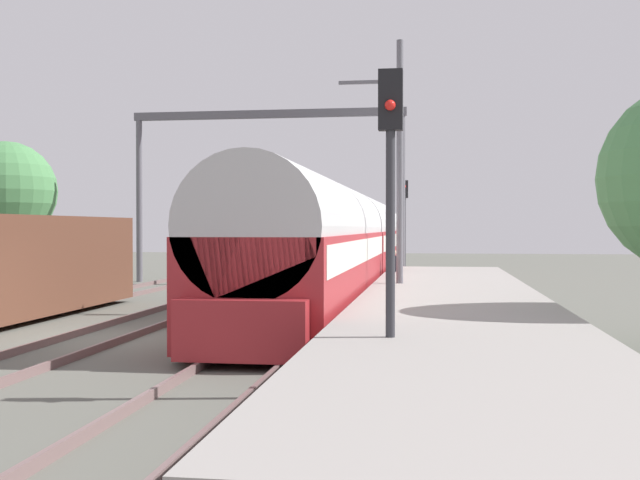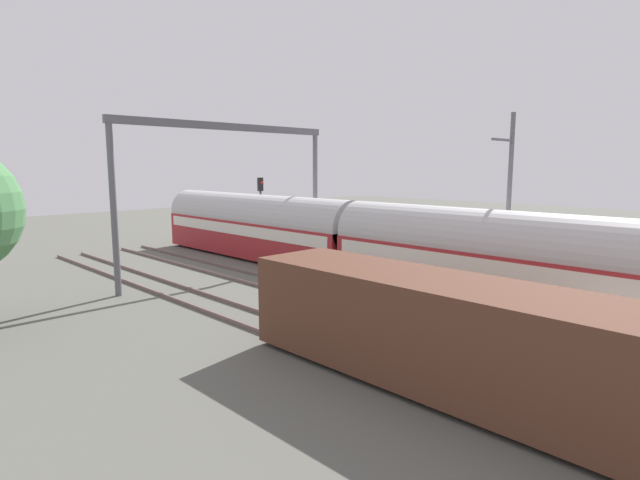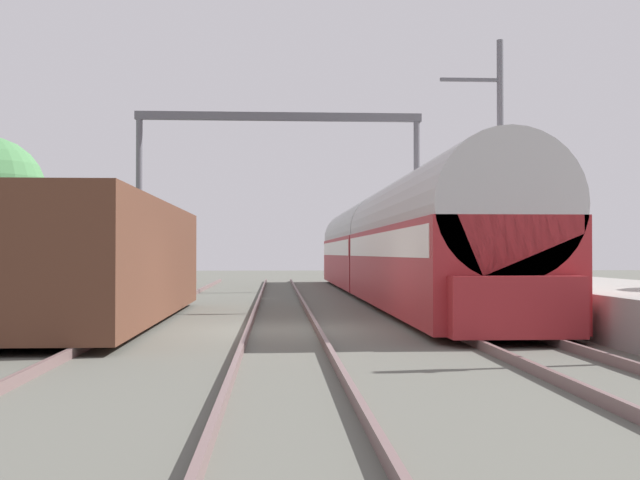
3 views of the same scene
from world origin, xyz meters
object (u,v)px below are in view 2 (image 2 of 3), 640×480
(person_crossing, at_px, (392,256))
(railway_signal_far, at_px, (261,204))
(catenary_gantry, at_px, (230,167))
(passenger_train, at_px, (355,240))
(freight_car, at_px, (466,339))

(person_crossing, bearing_deg, railway_signal_far, -5.42)
(catenary_gantry, bearing_deg, passenger_train, -50.39)
(railway_signal_far, bearing_deg, person_crossing, -90.09)
(passenger_train, bearing_deg, person_crossing, -26.02)
(passenger_train, xyz_separation_m, catenary_gantry, (-4.10, 4.95, 3.67))
(passenger_train, relative_size, person_crossing, 18.99)
(freight_car, height_order, person_crossing, freight_car)
(catenary_gantry, bearing_deg, freight_car, -104.51)
(person_crossing, distance_m, catenary_gantry, 9.58)
(freight_car, relative_size, person_crossing, 7.51)
(passenger_train, height_order, railway_signal_far, railway_signal_far)
(railway_signal_far, bearing_deg, passenger_train, -100.69)
(freight_car, distance_m, catenary_gantry, 16.88)
(freight_car, distance_m, person_crossing, 14.18)
(freight_car, height_order, railway_signal_far, railway_signal_far)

